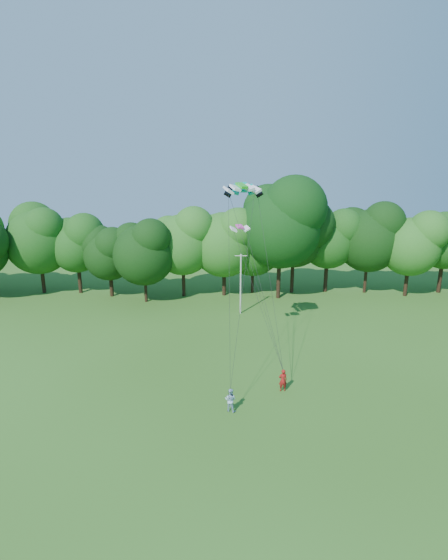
{
  "coord_description": "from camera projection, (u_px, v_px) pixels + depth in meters",
  "views": [
    {
      "loc": [
        -0.9,
        -18.66,
        17.47
      ],
      "look_at": [
        -1.44,
        13.0,
        8.73
      ],
      "focal_mm": 28.0,
      "sensor_mm": 36.0,
      "label": 1
    }
  ],
  "objects": [
    {
      "name": "kite_flyer_right",
      "position": [
        230.0,
        400.0,
        31.23
      ],
      "size": [
        1.04,
        0.93,
        1.76
      ],
      "primitive_type": "imported",
      "rotation": [
        0.0,
        0.0,
        2.76
      ],
      "color": "#9BBDD8",
      "rests_on": "ground"
    },
    {
      "name": "kite_pink",
      "position": [
        240.0,
        226.0,
        37.56
      ],
      "size": [
        1.86,
        1.28,
        0.31
      ],
      "rotation": [
        0.0,
        0.0,
        0.29
      ],
      "color": "#E840AA",
      "rests_on": "ground"
    },
    {
      "name": "tree_back_center",
      "position": [
        281.0,
        220.0,
        54.49
      ],
      "size": [
        11.27,
        11.27,
        16.39
      ],
      "color": "black",
      "rests_on": "ground"
    },
    {
      "name": "ground",
      "position": [
        247.0,
        509.0,
        22.62
      ],
      "size": [
        160.0,
        160.0,
        0.0
      ],
      "primitive_type": "plane",
      "color": "#2E5717",
      "rests_on": "ground"
    },
    {
      "name": "kite_flyer_left",
      "position": [
        283.0,
        380.0,
        33.95
      ],
      "size": [
        0.73,
        0.55,
        1.82
      ],
      "primitive_type": "imported",
      "rotation": [
        0.0,
        0.0,
        3.33
      ],
      "color": "maroon",
      "rests_on": "ground"
    },
    {
      "name": "kite_teal",
      "position": [
        243.0,
        187.0,
        37.02
      ],
      "size": [
        3.06,
        1.34,
        0.81
      ],
      "rotation": [
        0.0,
        0.0,
        0.01
      ],
      "color": "#059C91",
      "rests_on": "ground"
    },
    {
      "name": "kite_green",
      "position": [
        242.0,
        185.0,
        35.73
      ],
      "size": [
        3.27,
        2.43,
        0.48
      ],
      "rotation": [
        0.0,
        0.0,
        0.41
      ],
      "color": "green",
      "rests_on": "ground"
    },
    {
      "name": "utility_pole",
      "position": [
        241.0,
        283.0,
        50.43
      ],
      "size": [
        1.43,
        0.18,
        7.13
      ],
      "rotation": [
        0.0,
        0.0,
        0.01
      ],
      "color": "#BBBBB1",
      "rests_on": "ground"
    }
  ]
}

